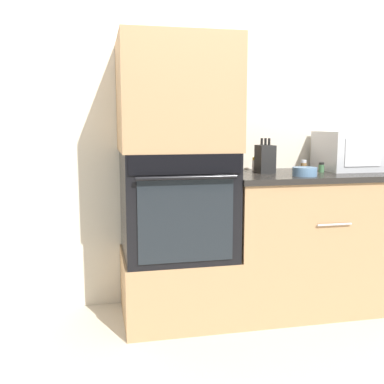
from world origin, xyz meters
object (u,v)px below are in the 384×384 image
(knife_block, at_px, (265,159))
(condiment_jar_mid, at_px, (256,164))
(bowl, at_px, (305,172))
(condiment_jar_far, at_px, (303,167))
(condiment_jar_near, at_px, (321,167))
(wall_oven, at_px, (177,203))
(microwave, at_px, (351,151))

(knife_block, xyz_separation_m, condiment_jar_mid, (-0.00, 0.15, -0.05))
(bowl, bearing_deg, condiment_jar_mid, 114.80)
(condiment_jar_far, bearing_deg, condiment_jar_near, 20.49)
(condiment_jar_near, bearing_deg, condiment_jar_far, -159.51)
(bowl, distance_m, condiment_jar_near, 0.27)
(condiment_jar_far, bearing_deg, condiment_jar_mid, 130.59)
(wall_oven, relative_size, microwave, 1.61)
(knife_block, distance_m, condiment_jar_near, 0.38)
(condiment_jar_mid, distance_m, condiment_jar_far, 0.34)
(condiment_jar_mid, xyz_separation_m, condiment_jar_far, (0.22, -0.26, -0.00))
(knife_block, bearing_deg, microwave, 3.22)
(microwave, xyz_separation_m, condiment_jar_far, (-0.42, -0.14, -0.09))
(wall_oven, height_order, knife_block, knife_block)
(knife_block, xyz_separation_m, condiment_jar_far, (0.22, -0.11, -0.05))
(bowl, bearing_deg, wall_oven, 167.31)
(condiment_jar_mid, bearing_deg, microwave, -10.39)
(knife_block, distance_m, condiment_jar_far, 0.25)
(knife_block, height_order, bowl, knife_block)
(microwave, xyz_separation_m, bowl, (-0.46, -0.26, -0.11))
(wall_oven, height_order, condiment_jar_far, wall_oven)
(condiment_jar_near, distance_m, condiment_jar_mid, 0.43)
(condiment_jar_near, bearing_deg, wall_oven, -179.77)
(wall_oven, height_order, condiment_jar_mid, wall_oven)
(microwave, height_order, bowl, microwave)
(knife_block, height_order, condiment_jar_mid, knife_block)
(bowl, relative_size, condiment_jar_far, 1.69)
(knife_block, relative_size, bowl, 1.50)
(wall_oven, xyz_separation_m, condiment_jar_mid, (0.59, 0.21, 0.22))
(knife_block, height_order, condiment_jar_far, knife_block)
(condiment_jar_mid, relative_size, condiment_jar_far, 1.03)
(bowl, xyz_separation_m, condiment_jar_far, (0.05, 0.12, 0.02))
(microwave, xyz_separation_m, condiment_jar_mid, (-0.64, 0.12, -0.09))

